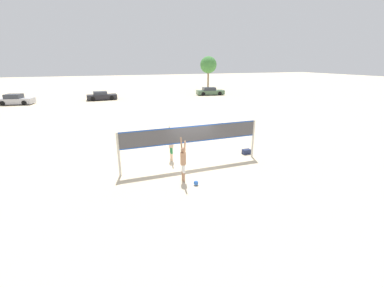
% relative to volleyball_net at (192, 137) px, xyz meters
% --- Properties ---
extents(ground_plane, '(200.00, 200.00, 0.00)m').
position_rel_volleyball_net_xyz_m(ground_plane, '(0.00, 0.00, -1.67)').
color(ground_plane, beige).
extents(volleyball_net, '(8.07, 0.12, 2.32)m').
position_rel_volleyball_net_xyz_m(volleyball_net, '(0.00, 0.00, 0.00)').
color(volleyball_net, beige).
rests_on(volleyball_net, ground_plane).
extents(player_spiker, '(0.28, 0.71, 2.19)m').
position_rel_volleyball_net_xyz_m(player_spiker, '(-1.11, -1.77, -0.51)').
color(player_spiker, tan).
rests_on(player_spiker, ground_plane).
extents(player_blocker, '(0.28, 0.69, 2.04)m').
position_rel_volleyball_net_xyz_m(player_blocker, '(-0.89, 1.12, -0.60)').
color(player_blocker, beige).
rests_on(player_blocker, ground_plane).
extents(volleyball, '(0.24, 0.24, 0.24)m').
position_rel_volleyball_net_xyz_m(volleyball, '(-0.69, -2.40, -1.55)').
color(volleyball, blue).
rests_on(volleyball, ground_plane).
extents(gear_bag, '(0.50, 0.31, 0.31)m').
position_rel_volleyball_net_xyz_m(gear_bag, '(3.91, 0.53, -1.51)').
color(gear_bag, navy).
rests_on(gear_bag, ground_plane).
extents(parked_car_near, '(4.40, 1.97, 1.28)m').
position_rel_volleyball_net_xyz_m(parked_car_near, '(-3.93, 29.06, -1.09)').
color(parked_car_near, '#232328').
rests_on(parked_car_near, ground_plane).
extents(parked_car_mid, '(4.58, 2.63, 1.42)m').
position_rel_volleyball_net_xyz_m(parked_car_mid, '(-15.04, 28.48, -1.03)').
color(parked_car_mid, '#B7B7BC').
rests_on(parked_car_mid, ground_plane).
extents(parked_car_far, '(4.97, 2.53, 1.32)m').
position_rel_volleyball_net_xyz_m(parked_car_far, '(14.06, 28.75, -1.07)').
color(parked_car_far, '#4C6B4C').
rests_on(parked_car_far, ground_plane).
extents(tree_left_cluster, '(3.21, 3.21, 6.57)m').
position_rel_volleyball_net_xyz_m(tree_left_cluster, '(16.56, 35.31, 3.26)').
color(tree_left_cluster, brown).
rests_on(tree_left_cluster, ground_plane).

